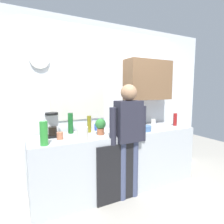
% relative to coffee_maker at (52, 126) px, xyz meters
% --- Properties ---
extents(ground_plane, '(8.00, 8.00, 0.00)m').
position_rel_coffee_maker_xyz_m(ground_plane, '(0.94, -0.46, -1.04)').
color(ground_plane, '#9E998E').
extents(kitchen_counter, '(2.55, 0.64, 0.89)m').
position_rel_coffee_maker_xyz_m(kitchen_counter, '(0.94, -0.16, -0.59)').
color(kitchen_counter, '#B2B7BC').
rests_on(kitchen_counter, ground_plane).
extents(dishwasher_panel, '(0.56, 0.02, 0.81)m').
position_rel_coffee_maker_xyz_m(dishwasher_panel, '(0.73, -0.49, -0.64)').
color(dishwasher_panel, black).
rests_on(dishwasher_panel, ground_plane).
extents(back_wall_assembly, '(4.15, 0.42, 2.60)m').
position_rel_coffee_maker_xyz_m(back_wall_assembly, '(1.03, 0.24, 0.32)').
color(back_wall_assembly, silver).
rests_on(back_wall_assembly, ground_plane).
extents(coffee_maker, '(0.20, 0.20, 0.33)m').
position_rel_coffee_maker_xyz_m(coffee_maker, '(0.00, 0.00, 0.00)').
color(coffee_maker, black).
rests_on(coffee_maker, kitchen_counter).
extents(bottle_clear_soda, '(0.09, 0.09, 0.28)m').
position_rel_coffee_maker_xyz_m(bottle_clear_soda, '(-0.15, -0.39, -0.01)').
color(bottle_clear_soda, '#2D8C33').
rests_on(bottle_clear_soda, kitchen_counter).
extents(bottle_red_vinegar, '(0.06, 0.06, 0.22)m').
position_rel_coffee_maker_xyz_m(bottle_red_vinegar, '(2.08, -0.20, -0.04)').
color(bottle_red_vinegar, maroon).
rests_on(bottle_red_vinegar, kitchen_counter).
extents(bottle_green_wine, '(0.07, 0.07, 0.30)m').
position_rel_coffee_maker_xyz_m(bottle_green_wine, '(0.27, 0.06, 0.00)').
color(bottle_green_wine, '#195923').
rests_on(bottle_green_wine, kitchen_counter).
extents(bottle_olive_oil, '(0.06, 0.06, 0.25)m').
position_rel_coffee_maker_xyz_m(bottle_olive_oil, '(0.54, -0.01, -0.02)').
color(bottle_olive_oil, olive).
rests_on(bottle_olive_oil, kitchen_counter).
extents(bottle_amber_beer, '(0.06, 0.06, 0.23)m').
position_rel_coffee_maker_xyz_m(bottle_amber_beer, '(1.23, 0.05, -0.03)').
color(bottle_amber_beer, brown).
rests_on(bottle_amber_beer, kitchen_counter).
extents(cup_blue_mug, '(0.08, 0.08, 0.10)m').
position_rel_coffee_maker_xyz_m(cup_blue_mug, '(0.69, 0.07, -0.10)').
color(cup_blue_mug, '#3351B2').
rests_on(cup_blue_mug, kitchen_counter).
extents(cup_terracotta_mug, '(0.08, 0.08, 0.09)m').
position_rel_coffee_maker_xyz_m(cup_terracotta_mug, '(0.06, -0.21, -0.10)').
color(cup_terracotta_mug, '#B26647').
rests_on(cup_terracotta_mug, kitchen_counter).
extents(cup_white_mug, '(0.08, 0.08, 0.09)m').
position_rel_coffee_maker_xyz_m(cup_white_mug, '(1.80, 0.06, -0.10)').
color(cup_white_mug, white).
rests_on(cup_white_mug, kitchen_counter).
extents(mixing_bowl, '(0.22, 0.22, 0.08)m').
position_rel_coffee_maker_xyz_m(mixing_bowl, '(1.33, -0.30, -0.11)').
color(mixing_bowl, '#4C72A5').
rests_on(mixing_bowl, kitchen_counter).
extents(potted_plant, '(0.15, 0.15, 0.23)m').
position_rel_coffee_maker_xyz_m(potted_plant, '(0.63, -0.22, -0.01)').
color(potted_plant, '#9E5638').
rests_on(potted_plant, kitchen_counter).
extents(storage_canister, '(0.14, 0.14, 0.17)m').
position_rel_coffee_maker_xyz_m(storage_canister, '(0.31, -0.39, -0.06)').
color(storage_canister, silver).
rests_on(storage_canister, kitchen_counter).
extents(person_at_sink, '(0.57, 0.22, 1.60)m').
position_rel_coffee_maker_xyz_m(person_at_sink, '(0.94, -0.46, -0.09)').
color(person_at_sink, '#3F4766').
rests_on(person_at_sink, ground_plane).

